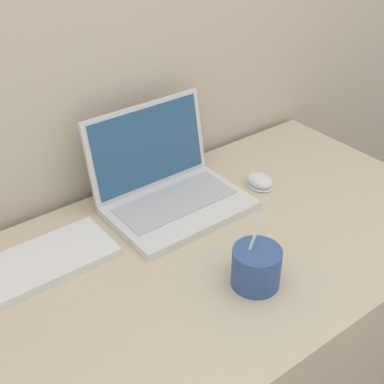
# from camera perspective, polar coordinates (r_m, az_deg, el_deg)

# --- Properties ---
(desk) EXTENTS (1.25, 0.68, 0.71)m
(desk) POSITION_cam_1_polar(r_m,az_deg,el_deg) (1.45, 1.62, -16.75)
(desk) COLOR beige
(desk) RESTS_ON ground_plane
(laptop) EXTENTS (0.33, 0.27, 0.23)m
(laptop) POSITION_cam_1_polar(r_m,az_deg,el_deg) (1.31, -2.57, 0.69)
(laptop) COLOR silver
(laptop) RESTS_ON desk
(drink_cup) EXTENTS (0.10, 0.10, 0.19)m
(drink_cup) POSITION_cam_1_polar(r_m,az_deg,el_deg) (1.09, 6.97, -7.82)
(drink_cup) COLOR #33518C
(drink_cup) RESTS_ON desk
(computer_mouse) EXTENTS (0.06, 0.08, 0.03)m
(computer_mouse) POSITION_cam_1_polar(r_m,az_deg,el_deg) (1.41, 7.20, 1.18)
(computer_mouse) COLOR white
(computer_mouse) RESTS_ON desk
(external_keyboard) EXTENTS (0.45, 0.15, 0.02)m
(external_keyboard) POSITION_cam_1_polar(r_m,az_deg,el_deg) (1.17, -18.89, -8.52)
(external_keyboard) COLOR silver
(external_keyboard) RESTS_ON desk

